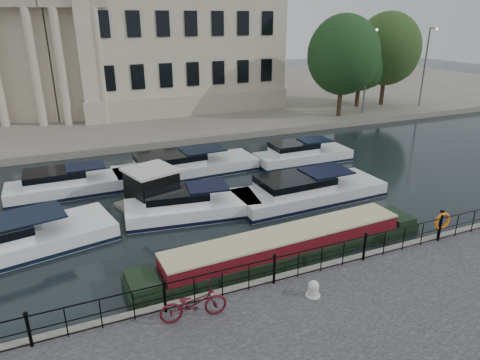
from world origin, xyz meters
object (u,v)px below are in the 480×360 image
mooring_bollard (313,289)px  life_ring_post (442,222)px  bicycle (193,303)px  narrowboat (286,250)px  harbour_hut (152,189)px

mooring_bollard → life_ring_post: 7.38m
mooring_bollard → life_ring_post: (7.25, 1.28, 0.56)m
bicycle → mooring_bollard: 4.19m
bicycle → narrowboat: 5.82m
harbour_hut → bicycle: bearing=-112.6°
bicycle → narrowboat: bicycle is taller
bicycle → mooring_bollard: bearing=-91.4°
bicycle → harbour_hut: (0.99, 10.45, -0.17)m
narrowboat → harbour_hut: 8.59m
life_ring_post → narrowboat: bearing=161.9°
bicycle → harbour_hut: size_ratio=0.55×
mooring_bollard → narrowboat: narrowboat is taller
life_ring_post → harbour_hut: (-10.41, 9.67, -0.43)m
bicycle → harbour_hut: bearing=-0.0°
narrowboat → life_ring_post: bearing=-20.6°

